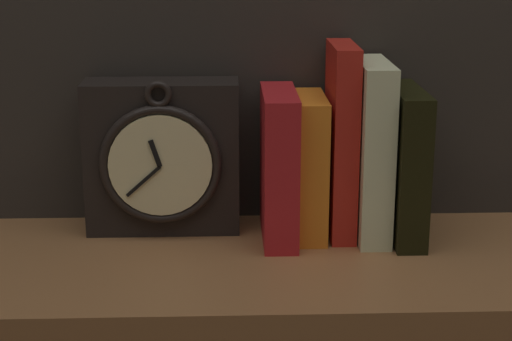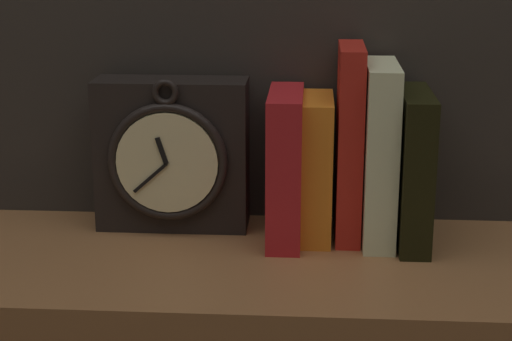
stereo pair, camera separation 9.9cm
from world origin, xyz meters
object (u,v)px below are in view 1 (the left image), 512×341
at_px(book_slot1_orange, 310,166).
at_px(book_slot0_red, 279,166).
at_px(clock, 162,157).
at_px(book_slot4_black, 405,164).
at_px(book_slot3_cream, 371,150).
at_px(book_slot2_red, 341,141).

bearing_deg(book_slot1_orange, book_slot0_red, -164.00).
relative_size(clock, book_slot4_black, 1.07).
bearing_deg(clock, book_slot1_orange, -5.75).
bearing_deg(book_slot3_cream, book_slot2_red, 166.54).
distance_m(book_slot0_red, book_slot3_cream, 0.12).
distance_m(clock, book_slot0_red, 0.15).
xyz_separation_m(clock, book_slot4_black, (0.31, -0.03, -0.00)).
bearing_deg(book_slot0_red, book_slot3_cream, 2.36).
relative_size(book_slot2_red, book_slot3_cream, 1.09).
height_order(book_slot0_red, book_slot1_orange, book_slot0_red).
xyz_separation_m(book_slot2_red, book_slot3_cream, (0.04, -0.01, -0.01)).
bearing_deg(clock, book_slot0_red, -11.57).
bearing_deg(book_slot2_red, book_slot3_cream, -13.46).
xyz_separation_m(clock, book_slot3_cream, (0.26, -0.03, 0.01)).
bearing_deg(book_slot4_black, book_slot0_red, 179.40).
relative_size(clock, book_slot0_red, 1.08).
bearing_deg(book_slot4_black, book_slot2_red, 169.01).
bearing_deg(book_slot3_cream, book_slot4_black, -8.78).
xyz_separation_m(book_slot1_orange, book_slot3_cream, (0.08, -0.01, 0.02)).
height_order(clock, book_slot2_red, book_slot2_red).
bearing_deg(book_slot1_orange, clock, 174.25).
height_order(book_slot0_red, book_slot4_black, book_slot4_black).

